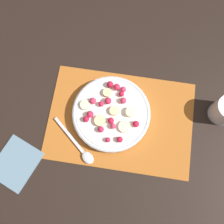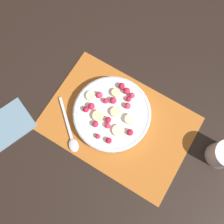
# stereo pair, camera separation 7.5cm
# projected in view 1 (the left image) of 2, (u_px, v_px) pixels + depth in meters

# --- Properties ---
(ground_plane) EXTENTS (3.00, 3.00, 0.00)m
(ground_plane) POSITION_uv_depth(u_px,v_px,m) (121.00, 120.00, 0.78)
(ground_plane) COLOR black
(placemat) EXTENTS (0.45, 0.31, 0.01)m
(placemat) POSITION_uv_depth(u_px,v_px,m) (121.00, 120.00, 0.78)
(placemat) COLOR #B26023
(placemat) RESTS_ON ground_plane
(fruit_bowl) EXTENTS (0.24, 0.24, 0.05)m
(fruit_bowl) POSITION_uv_depth(u_px,v_px,m) (112.00, 113.00, 0.76)
(fruit_bowl) COLOR silver
(fruit_bowl) RESTS_ON placemat
(spoon) EXTENTS (0.15, 0.13, 0.01)m
(spoon) POSITION_uv_depth(u_px,v_px,m) (82.00, 150.00, 0.75)
(spoon) COLOR silver
(spoon) RESTS_ON placemat
(napkin) EXTENTS (0.16, 0.17, 0.01)m
(napkin) POSITION_uv_depth(u_px,v_px,m) (16.00, 163.00, 0.75)
(napkin) COLOR slate
(napkin) RESTS_ON ground_plane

